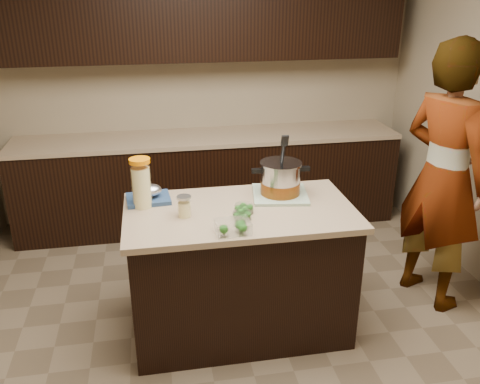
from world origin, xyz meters
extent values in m
plane|color=brown|center=(0.00, 0.00, 0.00)|extent=(4.00, 4.00, 0.00)
cube|color=tan|center=(0.00, 2.00, 1.35)|extent=(4.00, 0.04, 2.70)
cube|color=tan|center=(0.00, -2.00, 1.35)|extent=(4.00, 0.04, 2.70)
cube|color=black|center=(0.00, 1.70, 0.43)|extent=(3.60, 0.60, 0.86)
cube|color=tan|center=(0.00, 1.70, 0.88)|extent=(3.60, 0.63, 0.04)
cube|color=black|center=(0.00, 1.82, 1.95)|extent=(3.60, 0.35, 0.75)
cube|color=black|center=(0.00, 0.00, 0.43)|extent=(1.40, 0.75, 0.86)
cube|color=tan|center=(0.00, 0.00, 0.88)|extent=(1.46, 0.81, 0.04)
cube|color=#547D57|center=(0.30, 0.17, 0.91)|extent=(0.41, 0.41, 0.02)
cylinder|color=#B7B7BC|center=(0.30, 0.17, 1.02)|extent=(0.27, 0.27, 0.20)
cylinder|color=brown|center=(0.30, 0.17, 0.96)|extent=(0.28, 0.28, 0.08)
cylinder|color=#B7B7BC|center=(0.30, 0.17, 1.13)|extent=(0.29, 0.29, 0.01)
cube|color=black|center=(0.14, 0.18, 1.09)|extent=(0.07, 0.04, 0.03)
cube|color=black|center=(0.47, 0.16, 1.09)|extent=(0.07, 0.04, 0.03)
cylinder|color=black|center=(0.30, 0.14, 1.19)|extent=(0.03, 0.11, 0.25)
cylinder|color=#F2E294|center=(-0.61, 0.15, 1.03)|extent=(0.15, 0.15, 0.27)
cylinder|color=white|center=(-0.61, 0.15, 1.05)|extent=(0.17, 0.17, 0.30)
cylinder|color=orange|center=(-0.61, 0.15, 1.21)|extent=(0.17, 0.17, 0.02)
cylinder|color=#F2E294|center=(-0.35, -0.04, 0.95)|extent=(0.10, 0.10, 0.09)
cylinder|color=white|center=(-0.35, -0.04, 0.96)|extent=(0.11, 0.11, 0.12)
cylinder|color=silver|center=(-0.35, -0.04, 1.03)|extent=(0.12, 0.12, 0.02)
cylinder|color=silver|center=(0.02, -0.05, 0.93)|extent=(0.15, 0.15, 0.06)
cylinder|color=silver|center=(-0.01, -0.15, 0.93)|extent=(0.14, 0.14, 0.05)
cube|color=silver|center=(-0.10, -0.31, 0.94)|extent=(0.21, 0.16, 0.07)
cube|color=navy|center=(-0.57, 0.24, 0.91)|extent=(0.30, 0.25, 0.03)
ellipsoid|color=silver|center=(-0.55, 0.24, 0.97)|extent=(0.14, 0.12, 0.08)
imported|color=gray|center=(1.48, 0.14, 0.96)|extent=(0.67, 0.82, 1.93)
camera|label=1|loc=(-0.52, -2.88, 2.24)|focal=38.00mm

